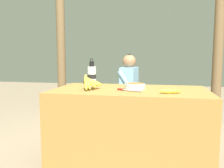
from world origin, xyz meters
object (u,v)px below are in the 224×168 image
object	(u,v)px
water_bottle	(92,76)
banana_bunch_green	(163,95)
support_post_far	(219,33)
banana_bunch_ripe	(90,82)
serving_bowl	(135,86)
seated_vendor	(126,85)
knife	(126,90)
support_post_near	(61,35)
wooden_bench	(132,102)
loose_banana_front	(170,91)

from	to	relation	value
water_bottle	banana_bunch_green	distance (m)	1.32
banana_bunch_green	support_post_far	xyz separation A→B (m)	(0.77, 0.32, 0.88)
water_bottle	support_post_far	bearing A→B (deg)	41.65
banana_bunch_ripe	water_bottle	distance (m)	0.24
serving_bowl	water_bottle	xyz separation A→B (m)	(-0.46, 0.10, 0.08)
banana_bunch_green	support_post_far	world-z (taller)	support_post_far
water_bottle	seated_vendor	xyz separation A→B (m)	(0.22, 1.00, -0.21)
support_post_far	knife	bearing A→B (deg)	-124.79
knife	support_post_near	size ratio (longest dim) A/B	0.09
serving_bowl	knife	distance (m)	0.17
wooden_bench	support_post_near	xyz separation A→B (m)	(-1.22, 0.33, 1.01)
support_post_near	loose_banana_front	bearing A→B (deg)	-44.88
banana_bunch_ripe	serving_bowl	distance (m)	0.43
banana_bunch_ripe	seated_vendor	distance (m)	1.26
banana_bunch_green	seated_vendor	bearing A→B (deg)	-177.07
support_post_far	support_post_near	bearing A→B (deg)	180.00
loose_banana_front	support_post_far	distance (m)	1.96
serving_bowl	knife	bearing A→B (deg)	-111.18
water_bottle	support_post_far	world-z (taller)	support_post_far
banana_bunch_green	water_bottle	bearing A→B (deg)	-126.09
water_bottle	loose_banana_front	size ratio (longest dim) A/B	1.48
loose_banana_front	seated_vendor	world-z (taller)	seated_vendor
seated_vendor	support_post_near	size ratio (longest dim) A/B	0.39
serving_bowl	seated_vendor	xyz separation A→B (m)	(-0.24, 1.11, -0.13)
seated_vendor	loose_banana_front	bearing A→B (deg)	120.25
knife	banana_bunch_green	xyz separation A→B (m)	(0.35, 1.29, -0.24)
banana_bunch_green	support_post_near	world-z (taller)	support_post_near
knife	support_post_far	xyz separation A→B (m)	(1.12, 1.62, 0.64)
loose_banana_front	seated_vendor	xyz separation A→B (m)	(-0.57, 1.35, -0.12)
support_post_far	banana_bunch_ripe	bearing A→B (deg)	-132.89
banana_bunch_ripe	knife	xyz separation A→B (m)	(0.35, -0.03, -0.06)
banana_bunch_ripe	water_bottle	world-z (taller)	water_bottle
water_bottle	seated_vendor	size ratio (longest dim) A/B	0.28
banana_bunch_ripe	loose_banana_front	world-z (taller)	banana_bunch_ripe
water_bottle	support_post_near	bearing A→B (deg)	124.20
knife	wooden_bench	world-z (taller)	knife
banana_bunch_ripe	water_bottle	bearing A→B (deg)	101.68
water_bottle	support_post_near	xyz separation A→B (m)	(-0.92, 1.35, 0.54)
wooden_bench	seated_vendor	xyz separation A→B (m)	(-0.08, -0.03, 0.26)
loose_banana_front	knife	xyz separation A→B (m)	(-0.39, 0.08, -0.01)
knife	wooden_bench	size ratio (longest dim) A/B	0.16
seated_vendor	support_post_far	world-z (taller)	support_post_far
wooden_bench	seated_vendor	world-z (taller)	seated_vendor
support_post_near	support_post_far	world-z (taller)	same
support_post_far	banana_bunch_green	bearing A→B (deg)	-157.21
water_bottle	serving_bowl	bearing A→B (deg)	-12.66
seated_vendor	banana_bunch_green	bearing A→B (deg)	-169.65
knife	banana_bunch_green	distance (m)	1.36
serving_bowl	support_post_near	world-z (taller)	support_post_near
banana_bunch_ripe	support_post_far	bearing A→B (deg)	47.11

